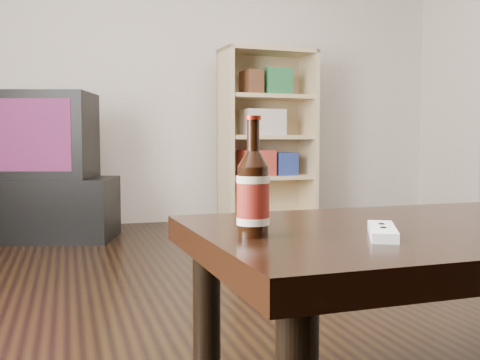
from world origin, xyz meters
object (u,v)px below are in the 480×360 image
object	(u,v)px
tv_stand	(36,209)
remote	(382,231)
tv	(34,135)
coffee_table	(451,249)
beer_bottle	(253,194)
bookshelf	(265,134)

from	to	relation	value
tv_stand	remote	distance (m)	3.25
tv	coffee_table	distance (m)	3.23
tv_stand	remote	size ratio (longest dim) A/B	5.46
tv_stand	remote	bearing A→B (deg)	-57.75
tv	remote	xyz separation A→B (m)	(0.87, -3.12, -0.24)
tv_stand	beer_bottle	size ratio (longest dim) A/B	4.13
bookshelf	beer_bottle	xyz separation A→B (m)	(-1.21, -3.29, -0.18)
bookshelf	beer_bottle	size ratio (longest dim) A/B	5.52
remote	bookshelf	bearing A→B (deg)	101.92
bookshelf	beer_bottle	bearing A→B (deg)	-113.37
tv_stand	tv	xyz separation A→B (m)	(-0.00, -0.00, 0.52)
tv	bookshelf	xyz separation A→B (m)	(1.81, 0.26, 0.02)
coffee_table	tv_stand	bearing A→B (deg)	110.78
tv	remote	size ratio (longest dim) A/B	4.57
beer_bottle	remote	distance (m)	0.29
coffee_table	tv	bearing A→B (deg)	110.79
tv_stand	beer_bottle	xyz separation A→B (m)	(0.60, -3.03, 0.36)
coffee_table	beer_bottle	world-z (taller)	beer_bottle
remote	beer_bottle	bearing A→B (deg)	-170.25
tv	tv_stand	bearing A→B (deg)	90.00
bookshelf	remote	distance (m)	3.52
beer_bottle	remote	world-z (taller)	beer_bottle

